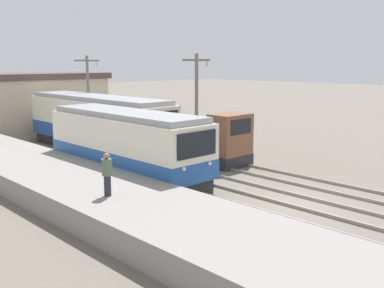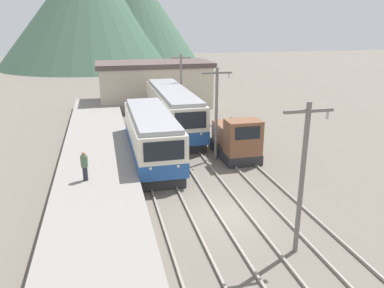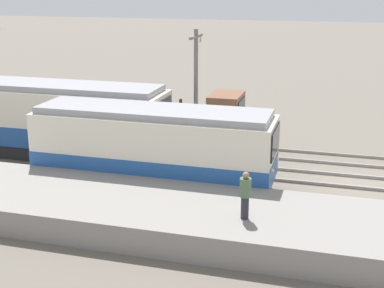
{
  "view_description": "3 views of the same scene",
  "coord_description": "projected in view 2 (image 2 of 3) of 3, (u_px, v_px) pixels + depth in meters",
  "views": [
    {
      "loc": [
        -15.66,
        -10.07,
        5.86
      ],
      "look_at": [
        -0.23,
        5.94,
        1.79
      ],
      "focal_mm": 42.0,
      "sensor_mm": 36.0,
      "label": 1
    },
    {
      "loc": [
        -5.63,
        -15.75,
        9.04
      ],
      "look_at": [
        -0.19,
        6.69,
        1.55
      ],
      "focal_mm": 35.0,
      "sensor_mm": 36.0,
      "label": 2
    },
    {
      "loc": [
        -22.73,
        0.91,
        8.43
      ],
      "look_at": [
        -0.67,
        7.11,
        1.44
      ],
      "focal_mm": 50.0,
      "sensor_mm": 36.0,
      "label": 3
    }
  ],
  "objects": [
    {
      "name": "catenary_mast_far",
      "position": [
        181.0,
        85.0,
        35.36
      ],
      "size": [
        2.0,
        0.2,
        6.31
      ],
      "color": "slate",
      "rests_on": "ground"
    },
    {
      "name": "station_building",
      "position": [
        155.0,
        84.0,
        41.91
      ],
      "size": [
        12.6,
        6.3,
        4.97
      ],
      "color": "beige",
      "rests_on": "ground"
    },
    {
      "name": "track_left",
      "position": [
        176.0,
        218.0,
        18.01
      ],
      "size": [
        1.54,
        60.0,
        0.14
      ],
      "color": "gray",
      "rests_on": "ground"
    },
    {
      "name": "commuter_train_center",
      "position": [
        173.0,
        112.0,
        32.32
      ],
      "size": [
        2.84,
        13.36,
        3.68
      ],
      "color": "#28282B",
      "rests_on": "ground"
    },
    {
      "name": "catenary_mast_mid",
      "position": [
        217.0,
        111.0,
        24.93
      ],
      "size": [
        2.0,
        0.2,
        6.31
      ],
      "color": "slate",
      "rests_on": "ground"
    },
    {
      "name": "person_on_platform",
      "position": [
        85.0,
        165.0,
        19.83
      ],
      "size": [
        0.38,
        0.38,
        1.62
      ],
      "color": "#282833",
      "rests_on": "platform_left"
    },
    {
      "name": "mountain_backdrop",
      "position": [
        105.0,
        10.0,
        81.43
      ],
      "size": [
        44.23,
        39.71,
        23.92
      ],
      "color": "#3D5B47",
      "rests_on": "ground"
    },
    {
      "name": "platform_left",
      "position": [
        98.0,
        220.0,
        17.06
      ],
      "size": [
        4.5,
        54.0,
        0.99
      ],
      "primitive_type": "cube",
      "color": "gray",
      "rests_on": "ground"
    },
    {
      "name": "shunting_locomotive",
      "position": [
        235.0,
        141.0,
        26.13
      ],
      "size": [
        2.4,
        4.86,
        3.0
      ],
      "color": "#28282B",
      "rests_on": "ground"
    },
    {
      "name": "catenary_mast_near",
      "position": [
        303.0,
        174.0,
        14.5
      ],
      "size": [
        2.0,
        0.2,
        6.31
      ],
      "color": "slate",
      "rests_on": "ground"
    },
    {
      "name": "track_center",
      "position": [
        231.0,
        212.0,
        18.63
      ],
      "size": [
        1.54,
        60.0,
        0.14
      ],
      "color": "gray",
      "rests_on": "ground"
    },
    {
      "name": "commuter_train_left",
      "position": [
        152.0,
        139.0,
        25.14
      ],
      "size": [
        2.84,
        10.23,
        3.46
      ],
      "color": "#28282B",
      "rests_on": "ground"
    },
    {
      "name": "ground_plane",
      "position": [
        227.0,
        214.0,
        18.61
      ],
      "size": [
        200.0,
        200.0,
        0.0
      ],
      "primitive_type": "plane",
      "color": "#665E54"
    },
    {
      "name": "track_right",
      "position": [
        286.0,
        205.0,
        19.31
      ],
      "size": [
        1.54,
        60.0,
        0.14
      ],
      "color": "gray",
      "rests_on": "ground"
    }
  ]
}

